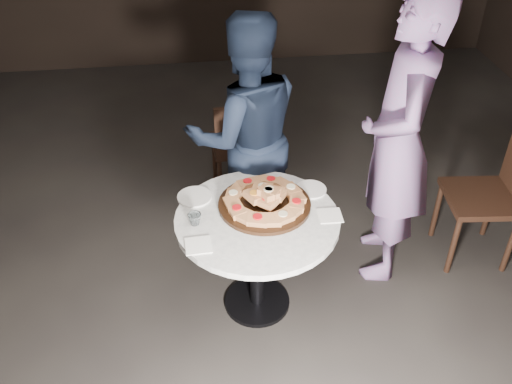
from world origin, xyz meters
TOP-DOWN VIEW (x-y plane):
  - floor at (0.00, 0.00)m, footprint 7.00×7.00m
  - table at (-0.03, -0.10)m, footprint 1.08×1.08m
  - serving_board at (0.02, -0.01)m, footprint 0.59×0.59m
  - focaccia_pile at (0.02, -0.01)m, footprint 0.45×0.45m
  - plate_left at (-0.36, 0.12)m, footprint 0.24×0.24m
  - plate_right at (0.30, 0.10)m, footprint 0.23×0.23m
  - water_glass at (-0.37, -0.12)m, footprint 0.09×0.09m
  - napkin_near at (-0.36, -0.29)m, footprint 0.14×0.14m
  - napkin_far at (0.35, -0.14)m, footprint 0.13×0.13m
  - chair_far at (-0.02, 1.00)m, footprint 0.40×0.41m
  - chair_right at (1.49, 0.17)m, footprint 0.48×0.46m
  - diner_navy at (-0.02, 0.56)m, footprint 0.82×0.68m
  - diner_teal at (0.80, 0.18)m, footprint 0.57×0.74m

SIDE VIEW (x-z plane):
  - floor at x=0.00m, z-range 0.00..0.00m
  - chair_far at x=-0.02m, z-range 0.06..0.86m
  - chair_right at x=1.49m, z-range 0.07..0.97m
  - table at x=-0.03m, z-range 0.21..0.87m
  - napkin_far at x=0.35m, z-range 0.66..0.67m
  - napkin_near at x=-0.36m, z-range 0.66..0.67m
  - plate_right at x=0.30m, z-range 0.66..0.68m
  - plate_left at x=-0.36m, z-range 0.66..0.68m
  - serving_board at x=0.02m, z-range 0.66..0.69m
  - water_glass at x=-0.37m, z-range 0.66..0.73m
  - focaccia_pile at x=0.02m, z-range 0.66..0.78m
  - diner_navy at x=-0.02m, z-range 0.00..1.56m
  - diner_teal at x=0.80m, z-range 0.00..1.80m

